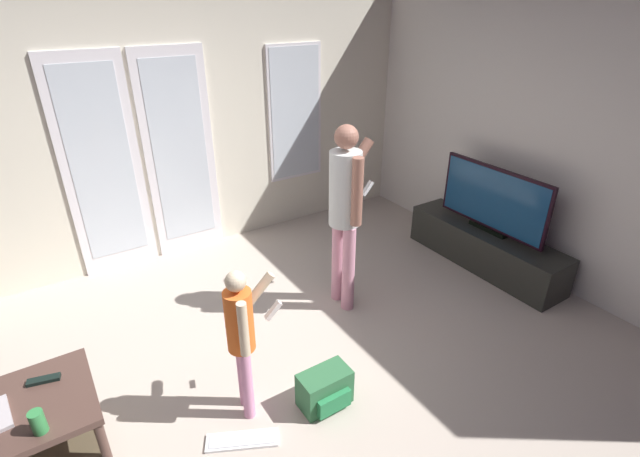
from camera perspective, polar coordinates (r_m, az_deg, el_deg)
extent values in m
cube|color=#BCAD9F|center=(3.36, -7.67, -20.32)|extent=(6.06, 4.75, 0.02)
cube|color=silver|center=(4.68, -21.69, 11.75)|extent=(6.06, 0.06, 2.74)
cube|color=white|center=(4.68, -25.26, 6.47)|extent=(0.68, 0.02, 2.08)
cube|color=silver|center=(4.65, -25.35, 6.99)|extent=(0.52, 0.01, 1.78)
cube|color=white|center=(4.81, -16.86, 8.41)|extent=(0.68, 0.02, 2.08)
cube|color=silver|center=(4.78, -16.88, 8.94)|extent=(0.52, 0.01, 1.78)
cube|color=white|center=(5.23, -3.10, 13.97)|extent=(0.65, 0.02, 1.46)
cube|color=silver|center=(5.22, -3.02, 13.94)|extent=(0.59, 0.01, 1.40)
cube|color=silver|center=(4.54, 27.97, 10.12)|extent=(0.06, 4.75, 2.74)
cylinder|color=#4E362E|center=(3.01, -24.95, -23.81)|extent=(0.05, 0.05, 0.46)
cylinder|color=#4E362E|center=(3.42, -26.70, -16.99)|extent=(0.05, 0.05, 0.46)
cube|color=#262622|center=(4.88, 19.66, -2.26)|extent=(0.42, 1.64, 0.39)
cube|color=black|center=(4.51, 27.61, -6.14)|extent=(0.35, 0.02, 0.22)
cube|color=black|center=(4.79, 20.05, -0.01)|extent=(0.08, 0.41, 0.04)
cube|color=black|center=(4.66, 20.67, 3.51)|extent=(0.04, 1.16, 0.60)
cube|color=navy|center=(4.64, 20.52, 3.46)|extent=(0.00, 1.11, 0.55)
cylinder|color=pink|center=(3.89, 3.53, -5.03)|extent=(0.11, 0.11, 0.78)
cylinder|color=pink|center=(4.01, 2.23, -3.92)|extent=(0.11, 0.11, 0.78)
cylinder|color=silver|center=(3.64, 3.12, 4.92)|extent=(0.25, 0.25, 0.61)
sphere|color=#9C6654|center=(3.50, 3.29, 11.26)|extent=(0.19, 0.19, 0.19)
cylinder|color=#9C6654|center=(3.49, 4.63, 4.51)|extent=(0.09, 0.09, 0.54)
cylinder|color=#9C6654|center=(3.83, 3.93, 7.49)|extent=(0.41, 0.11, 0.48)
cube|color=white|center=(3.99, 5.87, 4.97)|extent=(0.11, 0.05, 0.13)
cylinder|color=pink|center=(3.08, -8.99, -18.61)|extent=(0.07, 0.07, 0.52)
cylinder|color=pink|center=(3.16, -9.48, -17.22)|extent=(0.07, 0.07, 0.52)
cylinder|color=orange|center=(2.82, -9.94, -11.18)|extent=(0.17, 0.17, 0.41)
sphere|color=beige|center=(2.66, -10.41, -6.45)|extent=(0.12, 0.12, 0.12)
cylinder|color=beige|center=(2.72, -9.45, -12.21)|extent=(0.06, 0.06, 0.36)
cylinder|color=beige|center=(2.89, -8.22, -8.35)|extent=(0.29, 0.11, 0.31)
cube|color=white|center=(2.99, -5.80, -10.05)|extent=(0.12, 0.06, 0.13)
cube|color=#306A40|center=(3.22, 0.57, -19.15)|extent=(0.34, 0.19, 0.26)
cube|color=#297F49|center=(3.17, 1.81, -20.80)|extent=(0.24, 0.04, 0.13)
cube|color=white|center=(3.14, -9.60, -24.42)|extent=(0.45, 0.31, 0.02)
cube|color=silver|center=(3.13, -9.61, -24.30)|extent=(0.40, 0.26, 0.00)
cylinder|color=#318443|center=(2.83, -31.52, -19.73)|extent=(0.07, 0.07, 0.13)
cube|color=black|center=(3.14, -31.01, -15.75)|extent=(0.18, 0.09, 0.02)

